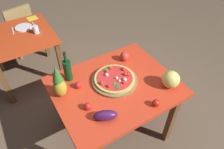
{
  "coord_description": "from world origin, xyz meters",
  "views": [
    {
      "loc": [
        -0.74,
        -1.16,
        2.18
      ],
      "look_at": [
        0.03,
        0.1,
        0.79
      ],
      "focal_mm": 33.0,
      "sensor_mm": 36.0,
      "label": 1
    }
  ],
  "objects": [
    {
      "name": "melon",
      "position": [
        0.44,
        -0.28,
        0.83
      ],
      "size": [
        0.17,
        0.17,
        0.17
      ],
      "primitive_type": "sphere",
      "color": "#DBD968",
      "rests_on": "display_table"
    },
    {
      "name": "wine_bottle",
      "position": [
        -0.34,
        0.31,
        0.86
      ],
      "size": [
        0.08,
        0.08,
        0.33
      ],
      "color": "#0D3917",
      "rests_on": "display_table"
    },
    {
      "name": "tomato_beside_pepper",
      "position": [
        -0.31,
        0.16,
        0.77
      ],
      "size": [
        0.06,
        0.06,
        0.06
      ],
      "primitive_type": "sphere",
      "color": "red",
      "rests_on": "display_table"
    },
    {
      "name": "tomato_near_board",
      "position": [
        -0.35,
        -0.12,
        0.78
      ],
      "size": [
        0.07,
        0.07,
        0.07
      ],
      "primitive_type": "sphere",
      "color": "red",
      "rests_on": "display_table"
    },
    {
      "name": "fork_utensil",
      "position": [
        -0.63,
        1.54,
        0.75
      ],
      "size": [
        0.03,
        0.18,
        0.01
      ],
      "primitive_type": "cube",
      "rotation": [
        0.0,
        0.0,
        -0.1
      ],
      "color": "silver",
      "rests_on": "background_table"
    },
    {
      "name": "pizza_board",
      "position": [
        0.03,
        0.05,
        0.75
      ],
      "size": [
        0.45,
        0.45,
        0.02
      ],
      "primitive_type": "cylinder",
      "color": "olive",
      "rests_on": "display_table"
    },
    {
      "name": "bell_pepper",
      "position": [
        0.29,
        0.27,
        0.79
      ],
      "size": [
        0.1,
        0.1,
        0.11
      ],
      "primitive_type": "ellipsoid",
      "color": "red",
      "rests_on": "display_table"
    },
    {
      "name": "display_table",
      "position": [
        0.0,
        0.0,
        0.65
      ],
      "size": [
        1.17,
        0.95,
        0.74
      ],
      "color": "brown",
      "rests_on": "ground_plane"
    },
    {
      "name": "pizza",
      "position": [
        0.03,
        0.05,
        0.78
      ],
      "size": [
        0.4,
        0.4,
        0.06
      ],
      "color": "#CFB556",
      "rests_on": "pizza_board"
    },
    {
      "name": "napkin_folded",
      "position": [
        -0.32,
        1.74,
        0.75
      ],
      "size": [
        0.15,
        0.13,
        0.01
      ],
      "primitive_type": "cube",
      "rotation": [
        0.0,
        0.0,
        0.1
      ],
      "color": "yellow",
      "rests_on": "background_table"
    },
    {
      "name": "background_table",
      "position": [
        -0.58,
        1.41,
        0.63
      ],
      "size": [
        0.83,
        0.87,
        0.74
      ],
      "color": "brown",
      "rests_on": "ground_plane"
    },
    {
      "name": "drinking_glass_water",
      "position": [
        -0.37,
        1.32,
        0.79
      ],
      "size": [
        0.07,
        0.07,
        0.1
      ],
      "primitive_type": "cylinder",
      "color": "silver",
      "rests_on": "background_table"
    },
    {
      "name": "pineapple_left",
      "position": [
        -0.48,
        0.15,
        0.9
      ],
      "size": [
        0.12,
        0.12,
        0.35
      ],
      "color": "#B59629",
      "rests_on": "display_table"
    },
    {
      "name": "dining_chair",
      "position": [
        -0.49,
        2.07,
        0.48
      ],
      "size": [
        0.48,
        0.48,
        0.85
      ],
      "rotation": [
        0.0,
        0.0,
        3.37
      ],
      "color": "olive",
      "rests_on": "ground_plane"
    },
    {
      "name": "tomato_at_corner",
      "position": [
        0.17,
        -0.39,
        0.78
      ],
      "size": [
        0.07,
        0.07,
        0.07
      ],
      "primitive_type": "sphere",
      "color": "red",
      "rests_on": "display_table"
    },
    {
      "name": "eggplant",
      "position": [
        -0.27,
        -0.29,
        0.79
      ],
      "size": [
        0.22,
        0.16,
        0.09
      ],
      "primitive_type": "ellipsoid",
      "rotation": [
        0.0,
        0.0,
        2.71
      ],
      "color": "#411647",
      "rests_on": "display_table"
    },
    {
      "name": "knife_utensil",
      "position": [
        -0.35,
        1.54,
        0.75
      ],
      "size": [
        0.02,
        0.18,
        0.01
      ],
      "primitive_type": "cube",
      "rotation": [
        0.0,
        0.0,
        0.02
      ],
      "color": "silver",
      "rests_on": "background_table"
    },
    {
      "name": "dinner_plate",
      "position": [
        -0.49,
        1.54,
        0.75
      ],
      "size": [
        0.22,
        0.22,
        0.02
      ],
      "primitive_type": "cylinder",
      "color": "white",
      "rests_on": "background_table"
    },
    {
      "name": "ground_plane",
      "position": [
        0.0,
        0.0,
        0.0
      ],
      "size": [
        10.0,
        10.0,
        0.0
      ],
      "primitive_type": "plane",
      "color": "brown"
    }
  ]
}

